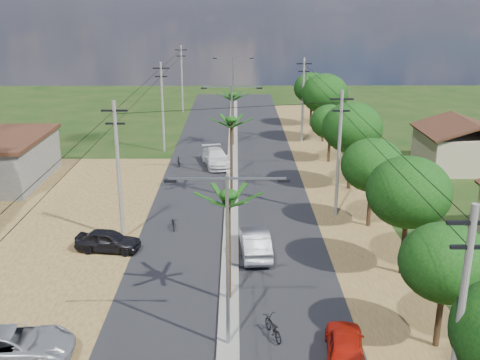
% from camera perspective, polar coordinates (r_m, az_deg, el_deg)
% --- Properties ---
extents(ground, '(160.00, 160.00, 0.00)m').
position_cam_1_polar(ground, '(26.17, -1.20, -16.55)').
color(ground, black).
rests_on(ground, ground).
extents(road, '(12.00, 110.00, 0.04)m').
position_cam_1_polar(road, '(39.46, -0.91, -4.13)').
color(road, black).
rests_on(road, ground).
extents(median, '(1.00, 90.00, 0.18)m').
position_cam_1_polar(median, '(42.23, -0.88, -2.52)').
color(median, '#605E56').
rests_on(median, ground).
extents(dirt_shoulder_east, '(5.00, 90.00, 0.03)m').
position_cam_1_polar(dirt_shoulder_east, '(40.28, 11.30, -4.03)').
color(dirt_shoulder_east, '#523E1C').
rests_on(dirt_shoulder_east, ground).
extents(house_east_far, '(7.60, 7.50, 4.60)m').
position_cam_1_polar(house_east_far, '(55.11, 21.64, 3.58)').
color(house_east_far, '#9A9268').
rests_on(house_east_far, ground).
extents(tree_east_b, '(4.00, 4.00, 5.83)m').
position_cam_1_polar(tree_east_b, '(25.68, 20.17, -7.88)').
color(tree_east_b, black).
rests_on(tree_east_b, ground).
extents(tree_east_c, '(4.60, 4.60, 6.83)m').
position_cam_1_polar(tree_east_c, '(31.66, 16.76, -1.20)').
color(tree_east_c, black).
rests_on(tree_east_c, ground).
extents(tree_east_d, '(4.20, 4.20, 6.13)m').
position_cam_1_polar(tree_east_d, '(38.17, 13.30, 1.47)').
color(tree_east_d, black).
rests_on(tree_east_d, ground).
extents(tree_east_e, '(4.80, 4.80, 7.14)m').
position_cam_1_polar(tree_east_e, '(45.60, 11.34, 5.22)').
color(tree_east_e, black).
rests_on(tree_east_e, ground).
extents(tree_east_f, '(3.80, 3.80, 5.52)m').
position_cam_1_polar(tree_east_f, '(53.46, 9.17, 5.86)').
color(tree_east_f, black).
rests_on(tree_east_f, ground).
extents(tree_east_g, '(5.00, 5.00, 7.38)m').
position_cam_1_polar(tree_east_g, '(61.08, 8.59, 8.66)').
color(tree_east_g, black).
rests_on(tree_east_g, ground).
extents(tree_east_h, '(4.40, 4.40, 6.52)m').
position_cam_1_polar(tree_east_h, '(68.95, 7.32, 9.24)').
color(tree_east_h, black).
rests_on(tree_east_h, ground).
extents(palm_median_near, '(2.00, 2.00, 6.15)m').
position_cam_1_polar(palm_median_near, '(27.21, -1.17, -2.02)').
color(palm_median_near, black).
rests_on(palm_median_near, ground).
extents(palm_median_mid, '(2.00, 2.00, 6.55)m').
position_cam_1_polar(palm_median_mid, '(42.53, -0.89, 5.79)').
color(palm_median_mid, black).
rests_on(palm_median_mid, ground).
extents(palm_median_far, '(2.00, 2.00, 5.85)m').
position_cam_1_polar(palm_median_far, '(58.37, -0.76, 8.45)').
color(palm_median_far, black).
rests_on(palm_median_far, ground).
extents(streetlight_near, '(5.10, 0.18, 8.00)m').
position_cam_1_polar(streetlight_near, '(23.80, -1.28, -7.00)').
color(streetlight_near, gray).
rests_on(streetlight_near, ground).
extents(streetlight_mid, '(5.10, 0.18, 8.00)m').
position_cam_1_polar(streetlight_mid, '(47.65, -0.84, 5.73)').
color(streetlight_mid, gray).
rests_on(streetlight_mid, ground).
extents(streetlight_far, '(5.10, 0.18, 8.00)m').
position_cam_1_polar(streetlight_far, '(72.29, -0.69, 9.89)').
color(streetlight_far, gray).
rests_on(streetlight_far, ground).
extents(utility_pole_w_b, '(1.60, 0.24, 9.00)m').
position_cam_1_polar(utility_pole_w_b, '(35.82, -12.26, 1.17)').
color(utility_pole_w_b, '#605E56').
rests_on(utility_pole_w_b, ground).
extents(utility_pole_w_c, '(1.60, 0.24, 9.00)m').
position_cam_1_polar(utility_pole_w_c, '(56.97, -7.89, 7.54)').
color(utility_pole_w_c, '#605E56').
rests_on(utility_pole_w_c, ground).
extents(utility_pole_w_d, '(1.60, 0.24, 9.00)m').
position_cam_1_polar(utility_pole_w_d, '(77.60, -5.93, 10.33)').
color(utility_pole_w_d, '#605E56').
rests_on(utility_pole_w_d, ground).
extents(utility_pole_e_a, '(1.60, 0.24, 9.00)m').
position_cam_1_polar(utility_pole_e_a, '(19.85, 21.33, -13.85)').
color(utility_pole_e_a, '#605E56').
rests_on(utility_pole_e_a, ground).
extents(utility_pole_e_b, '(1.60, 0.24, 9.00)m').
position_cam_1_polar(utility_pole_e_b, '(39.55, 10.01, 2.88)').
color(utility_pole_e_b, '#605E56').
rests_on(utility_pole_e_b, ground).
extents(utility_pole_e_c, '(1.60, 0.24, 9.00)m').
position_cam_1_polar(utility_pole_e_c, '(60.85, 6.41, 8.25)').
color(utility_pole_e_c, '#605E56').
rests_on(utility_pole_e_c, ground).
extents(car_red_near, '(2.18, 4.26, 1.39)m').
position_cam_1_polar(car_red_near, '(25.33, 10.62, -16.30)').
color(car_red_near, '#9C1308').
rests_on(car_red_near, ground).
extents(car_silver_mid, '(1.96, 4.86, 1.57)m').
position_cam_1_polar(car_silver_mid, '(34.08, 1.54, -6.41)').
color(car_silver_mid, gray).
rests_on(car_silver_mid, ground).
extents(car_white_far, '(3.24, 5.59, 1.52)m').
position_cam_1_polar(car_white_far, '(52.13, -2.44, 2.22)').
color(car_white_far, silver).
rests_on(car_white_far, ground).
extents(car_parked_silver, '(5.50, 2.91, 1.47)m').
position_cam_1_polar(car_parked_silver, '(26.73, -22.23, -15.35)').
color(car_parked_silver, gray).
rests_on(car_parked_silver, ground).
extents(car_parked_dark, '(4.17, 2.15, 1.36)m').
position_cam_1_polar(car_parked_dark, '(35.53, -13.24, -6.05)').
color(car_parked_dark, black).
rests_on(car_parked_dark, ground).
extents(moto_rider_east, '(1.19, 1.90, 0.94)m').
position_cam_1_polar(moto_rider_east, '(26.57, 3.36, -14.79)').
color(moto_rider_east, black).
rests_on(moto_rider_east, ground).
extents(moto_rider_west_a, '(0.77, 1.58, 0.79)m').
position_cam_1_polar(moto_rider_west_a, '(38.18, -6.76, -4.42)').
color(moto_rider_west_a, black).
rests_on(moto_rider_west_a, ground).
extents(moto_rider_west_b, '(0.73, 1.59, 0.92)m').
position_cam_1_polar(moto_rider_west_b, '(52.43, -6.26, 1.88)').
color(moto_rider_west_b, black).
rests_on(moto_rider_west_b, ground).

